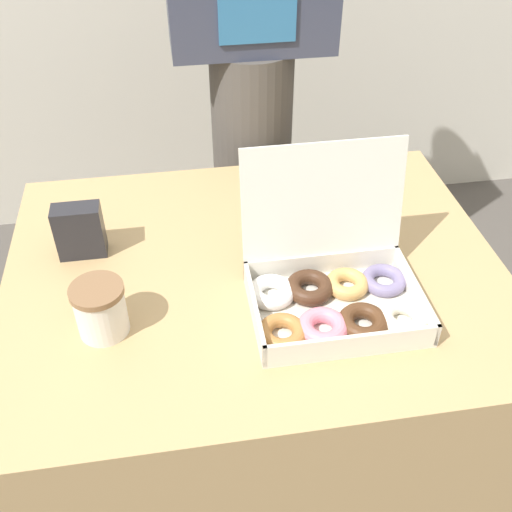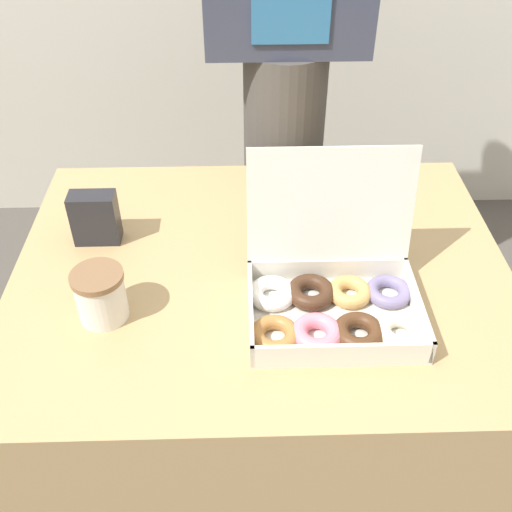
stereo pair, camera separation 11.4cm
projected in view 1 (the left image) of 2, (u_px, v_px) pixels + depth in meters
ground_plane at (255, 458)px, 1.79m from camera, size 14.00×14.00×0.00m
table at (255, 377)px, 1.55m from camera, size 1.08×0.85×0.75m
donut_box at (334, 292)px, 1.18m from camera, size 0.36×0.29×0.29m
coffee_cup at (101, 309)px, 1.13m from camera, size 0.10×0.10×0.11m
napkin_holder at (80, 231)px, 1.30m from camera, size 0.10×0.05×0.12m
person_customer at (252, 56)px, 1.64m from camera, size 0.44×0.24×1.83m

